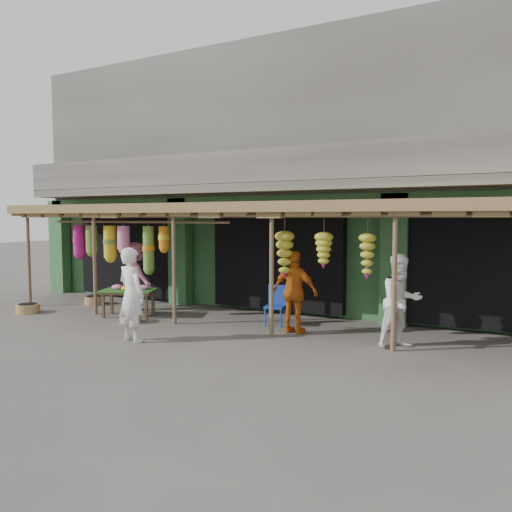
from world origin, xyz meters
The scene contains 12 objects.
ground centered at (0.00, 0.00, 0.00)m, with size 80.00×80.00×0.00m, color #514C47.
building centered at (0.00, 4.87, 3.37)m, with size 16.40×6.80×7.00m.
awning centered at (-0.13, 0.80, 2.57)m, with size 14.00×2.70×2.79m.
flower_table centered at (-3.06, 0.00, 0.63)m, with size 1.50×1.21×0.78m.
blue_chair centered at (0.59, 0.86, 0.50)m, with size 0.50×0.51×0.90m.
basket_left centered at (-5.15, 0.86, 0.11)m, with size 0.54×0.54×0.22m, color brown.
basket_mid centered at (-5.69, -0.89, 0.11)m, with size 0.58×0.58×0.22m, color #9F8647.
basket_right centered at (-2.53, -0.54, 0.11)m, with size 0.50×0.50×0.23m, color #9F6F4A.
person_front centered at (-1.26, -1.89, 0.94)m, with size 0.68×0.45×1.87m, color white.
person_right centered at (3.56, 0.13, 0.89)m, with size 0.86×0.67×1.77m, color white.
person_vendor centered at (1.33, 0.25, 0.89)m, with size 1.04×0.43×1.77m, color #C15A12.
person_shopper centered at (-3.50, 0.75, 0.90)m, with size 1.17×0.67×1.81m, color pink.
Camera 1 is at (5.52, -9.37, 2.46)m, focal length 35.00 mm.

